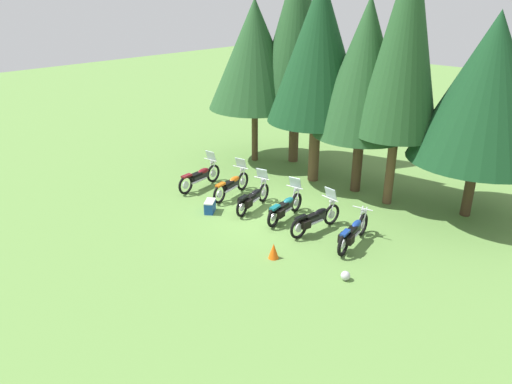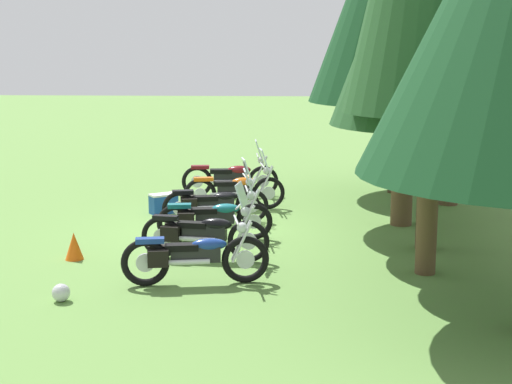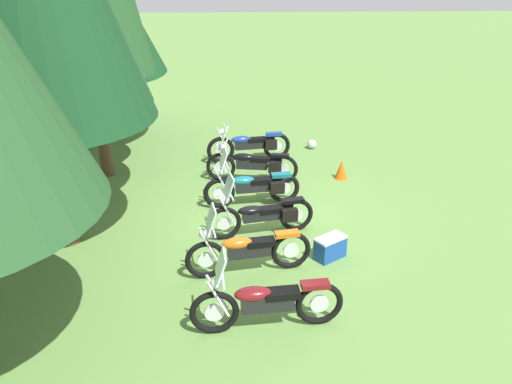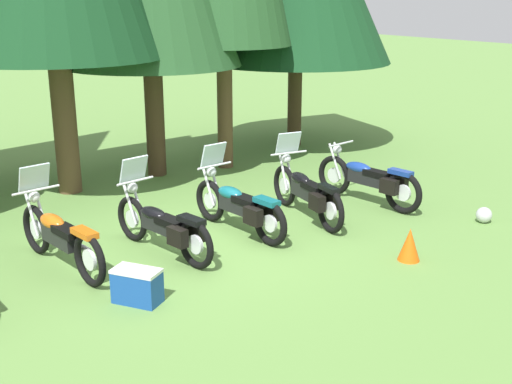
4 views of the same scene
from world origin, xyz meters
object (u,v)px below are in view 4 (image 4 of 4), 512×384
at_px(motorcycle_4, 307,191).
at_px(dropped_helmet, 484,215).
at_px(picnic_cooler, 137,286).
at_px(motorcycle_1, 60,235).
at_px(motorcycle_3, 240,205).
at_px(motorcycle_5, 369,179).
at_px(traffic_cone, 409,245).
at_px(motorcycle_2, 163,225).

relative_size(motorcycle_4, dropped_helmet, 8.56).
relative_size(picnic_cooler, dropped_helmet, 2.51).
bearing_deg(motorcycle_1, motorcycle_3, -104.00).
xyz_separation_m(motorcycle_5, traffic_cone, (-1.32, -2.26, -0.22)).
bearing_deg(picnic_cooler, motorcycle_1, 105.95).
height_order(motorcycle_3, motorcycle_5, motorcycle_3).
bearing_deg(motorcycle_4, motorcycle_1, 94.34).
bearing_deg(motorcycle_5, dropped_helmet, -162.93).
distance_m(traffic_cone, dropped_helmet, 2.28).
height_order(motorcycle_4, motorcycle_5, motorcycle_4).
bearing_deg(motorcycle_4, dropped_helmet, -119.75).
height_order(motorcycle_2, dropped_helmet, motorcycle_2).
height_order(motorcycle_2, picnic_cooler, motorcycle_2).
relative_size(traffic_cone, dropped_helmet, 1.80).
bearing_deg(motorcycle_3, motorcycle_5, -98.18).
distance_m(motorcycle_5, picnic_cooler, 5.30).
distance_m(motorcycle_5, traffic_cone, 2.63).
xyz_separation_m(motorcycle_2, motorcycle_4, (2.72, 0.09, 0.02)).
bearing_deg(motorcycle_2, traffic_cone, -138.91).
height_order(motorcycle_3, picnic_cooler, motorcycle_3).
relative_size(motorcycle_5, picnic_cooler, 3.43).
bearing_deg(motorcycle_4, traffic_cone, -169.28).
bearing_deg(traffic_cone, motorcycle_5, 59.78).
distance_m(motorcycle_4, dropped_helmet, 2.98).
relative_size(motorcycle_4, traffic_cone, 4.77).
distance_m(motorcycle_1, motorcycle_5, 5.57).
relative_size(motorcycle_1, picnic_cooler, 3.39).
relative_size(picnic_cooler, traffic_cone, 1.40).
relative_size(motorcycle_2, motorcycle_3, 1.00).
xyz_separation_m(motorcycle_4, motorcycle_5, (1.43, 0.02, -0.02)).
bearing_deg(motorcycle_4, picnic_cooler, 117.62).
bearing_deg(picnic_cooler, motorcycle_4, 19.79).
bearing_deg(motorcycle_3, picnic_cooler, 112.48).
bearing_deg(traffic_cone, dropped_helmet, 11.14).
xyz_separation_m(motorcycle_1, motorcycle_4, (4.14, -0.25, -0.00)).
distance_m(motorcycle_1, picnic_cooler, 1.66).
bearing_deg(motorcycle_1, motorcycle_4, -103.24).
relative_size(motorcycle_1, motorcycle_3, 1.03).
xyz_separation_m(motorcycle_3, motorcycle_5, (2.76, -0.03, -0.01)).
bearing_deg(motorcycle_2, motorcycle_1, 64.67).
bearing_deg(motorcycle_2, motorcycle_3, -96.12).
distance_m(motorcycle_5, dropped_helmet, 2.07).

